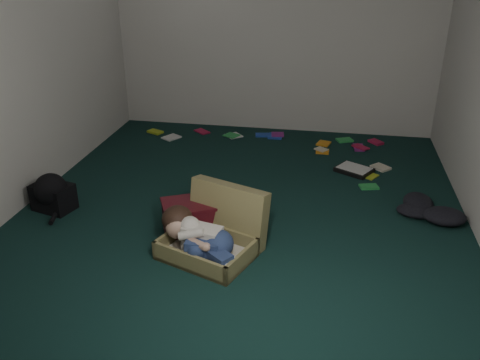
% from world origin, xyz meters
% --- Properties ---
extents(floor, '(4.50, 4.50, 0.00)m').
position_xyz_m(floor, '(0.00, 0.00, 0.00)').
color(floor, black).
rests_on(floor, ground).
extents(wall_back, '(4.50, 0.00, 4.50)m').
position_xyz_m(wall_back, '(0.00, 2.25, 1.30)').
color(wall_back, silver).
rests_on(wall_back, ground).
extents(wall_front, '(4.50, 0.00, 4.50)m').
position_xyz_m(wall_front, '(0.00, -2.25, 1.30)').
color(wall_front, silver).
rests_on(wall_front, ground).
extents(wall_left, '(0.00, 4.50, 4.50)m').
position_xyz_m(wall_left, '(-2.00, 0.00, 1.30)').
color(wall_left, silver).
rests_on(wall_left, ground).
extents(suitcase, '(0.87, 0.86, 0.50)m').
position_xyz_m(suitcase, '(-0.09, -0.73, 0.15)').
color(suitcase, olive).
rests_on(suitcase, floor).
extents(person, '(0.66, 0.54, 0.31)m').
position_xyz_m(person, '(-0.19, -0.88, 0.19)').
color(person, silver).
rests_on(person, suitcase).
extents(maroon_bin, '(0.52, 0.48, 0.29)m').
position_xyz_m(maroon_bin, '(-0.36, -0.54, 0.15)').
color(maroon_bin, '#440E15').
rests_on(maroon_bin, floor).
extents(backpack, '(0.52, 0.46, 0.27)m').
position_xyz_m(backpack, '(-1.70, -0.34, 0.13)').
color(backpack, black).
rests_on(backpack, floor).
extents(clothing_pile, '(0.53, 0.45, 0.16)m').
position_xyz_m(clothing_pile, '(1.70, 0.15, 0.08)').
color(clothing_pile, black).
rests_on(clothing_pile, floor).
extents(paper_tray, '(0.44, 0.41, 0.05)m').
position_xyz_m(paper_tray, '(1.03, 1.01, 0.02)').
color(paper_tray, black).
rests_on(paper_tray, floor).
extents(book_scatter, '(2.99, 1.53, 0.02)m').
position_xyz_m(book_scatter, '(0.31, 1.63, 0.01)').
color(book_scatter, '#ADC522').
rests_on(book_scatter, floor).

